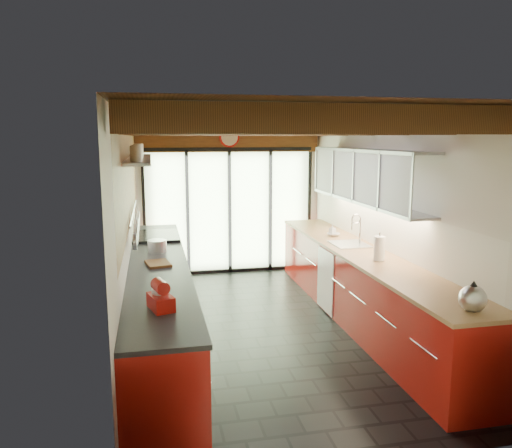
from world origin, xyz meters
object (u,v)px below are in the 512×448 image
(paper_towel, at_px, (379,249))
(soap_bottle, at_px, (332,230))
(bowl, at_px, (333,235))
(stand_mixer, at_px, (161,297))
(kettle, at_px, (473,297))

(paper_towel, distance_m, soap_bottle, 1.55)
(bowl, bearing_deg, soap_bottle, 90.00)
(paper_towel, distance_m, bowl, 1.51)
(stand_mixer, xyz_separation_m, bowl, (2.54, 2.67, -0.08))
(stand_mixer, distance_m, bowl, 3.69)
(paper_towel, bearing_deg, stand_mixer, -155.25)
(soap_bottle, xyz_separation_m, bowl, (0.00, -0.05, -0.06))
(stand_mixer, bearing_deg, bowl, 46.45)
(stand_mixer, relative_size, paper_towel, 0.95)
(stand_mixer, height_order, soap_bottle, stand_mixer)
(stand_mixer, xyz_separation_m, kettle, (2.54, -0.58, 0.01))
(soap_bottle, bearing_deg, paper_towel, -90.00)
(kettle, height_order, bowl, kettle)
(stand_mixer, distance_m, kettle, 2.61)
(paper_towel, relative_size, bowl, 1.83)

